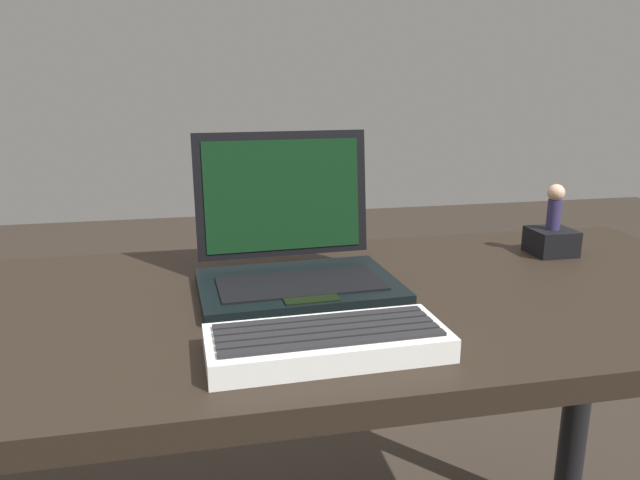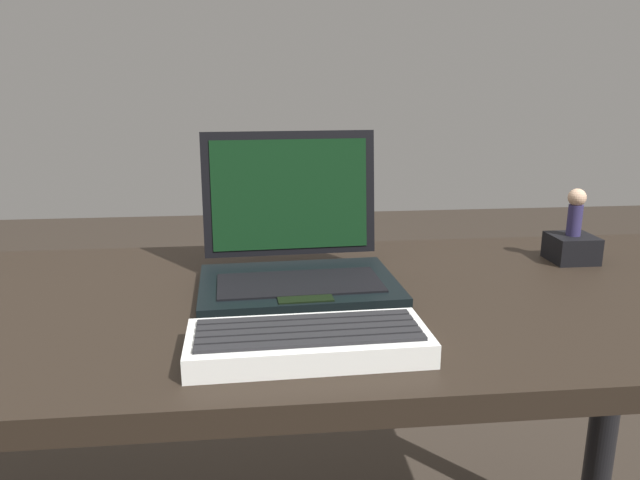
{
  "view_description": "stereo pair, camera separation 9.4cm",
  "coord_description": "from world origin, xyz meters",
  "px_view_note": "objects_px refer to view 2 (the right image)",
  "views": [
    {
      "loc": [
        -0.11,
        -0.87,
        1.08
      ],
      "look_at": [
        0.08,
        0.02,
        0.83
      ],
      "focal_mm": 33.64,
      "sensor_mm": 36.0,
      "label": 1
    },
    {
      "loc": [
        -0.01,
        -0.88,
        1.08
      ],
      "look_at": [
        0.08,
        0.02,
        0.83
      ],
      "focal_mm": 33.64,
      "sensor_mm": 36.0,
      "label": 2
    }
  ],
  "objects_px": {
    "external_keyboard": "(308,342)",
    "figurine": "(576,210)",
    "figurine_stand": "(571,248)",
    "laptop_front": "(296,256)"
  },
  "relations": [
    {
      "from": "laptop_front",
      "to": "external_keyboard",
      "type": "xyz_separation_m",
      "value": [
        -0.0,
        -0.27,
        -0.03
      ]
    },
    {
      "from": "laptop_front",
      "to": "figurine_stand",
      "type": "xyz_separation_m",
      "value": [
        0.52,
        0.08,
        -0.02
      ]
    },
    {
      "from": "figurine_stand",
      "to": "figurine",
      "type": "height_order",
      "value": "figurine"
    },
    {
      "from": "figurine_stand",
      "to": "figurine",
      "type": "bearing_deg",
      "value": 0.0
    },
    {
      "from": "external_keyboard",
      "to": "figurine",
      "type": "bearing_deg",
      "value": 33.28
    },
    {
      "from": "figurine_stand",
      "to": "figurine",
      "type": "relative_size",
      "value": 0.9
    },
    {
      "from": "laptop_front",
      "to": "figurine",
      "type": "distance_m",
      "value": 0.53
    },
    {
      "from": "figurine",
      "to": "laptop_front",
      "type": "bearing_deg",
      "value": -171.37
    },
    {
      "from": "external_keyboard",
      "to": "figurine_stand",
      "type": "distance_m",
      "value": 0.63
    },
    {
      "from": "laptop_front",
      "to": "figurine_stand",
      "type": "bearing_deg",
      "value": 8.63
    }
  ]
}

